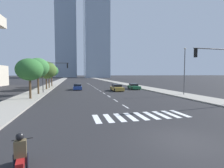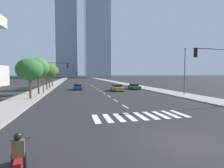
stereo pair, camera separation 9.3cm
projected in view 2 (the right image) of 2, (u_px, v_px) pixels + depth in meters
name	position (u px, v px, depth m)	size (l,w,h in m)	color
ground_plane	(181.00, 141.00, 8.22)	(800.00, 800.00, 0.00)	#232326
sidewalk_east	(144.00, 88.00, 40.03)	(4.00, 260.00, 0.15)	gray
sidewalk_west	(43.00, 90.00, 34.68)	(4.00, 260.00, 0.15)	gray
crosswalk_near	(140.00, 116.00, 13.17)	(7.65, 2.54, 0.01)	silver
lane_divider_center	(95.00, 88.00, 40.37)	(0.14, 50.00, 0.01)	silver
motorcycle_lead	(19.00, 158.00, 5.44)	(0.74, 2.10, 1.49)	black
sedan_blue_0	(78.00, 87.00, 35.35)	(1.89, 4.26, 1.25)	navy
sedan_green_1	(134.00, 87.00, 36.71)	(2.13, 4.73, 1.25)	#1E6038
sedan_gold_2	(117.00, 88.00, 32.97)	(1.88, 4.40, 1.34)	#B28E38
traffic_signal_near	(217.00, 64.00, 16.74)	(4.75, 0.28, 6.19)	#333335
traffic_signal_far	(53.00, 71.00, 28.92)	(4.75, 0.28, 5.60)	#333335
street_lamp_east	(185.00, 67.00, 25.77)	(0.50, 0.24, 7.36)	#3F3F42
street_tree_nearest	(30.00, 70.00, 21.48)	(3.42, 3.42, 5.29)	#4C3823
street_tree_second	(38.00, 67.00, 26.53)	(3.58, 3.58, 5.84)	#4C3823
street_tree_third	(46.00, 70.00, 34.79)	(4.35, 4.35, 5.94)	#4C3823
street_tree_fourth	(49.00, 72.00, 38.83)	(3.19, 3.19, 5.09)	#4C3823
street_tree_fifth	(52.00, 71.00, 43.80)	(3.54, 3.54, 5.61)	#4C3823
office_tower_left_skyline	(67.00, 26.00, 172.42)	(20.78, 24.21, 115.13)	#8C9EB2
office_tower_center_skyline	(96.00, 4.00, 151.96)	(21.71, 27.34, 145.94)	#8C9EB2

